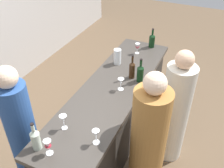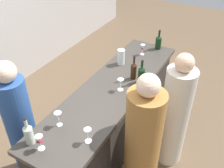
{
  "view_description": "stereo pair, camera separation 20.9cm",
  "coord_description": "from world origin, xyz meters",
  "px_view_note": "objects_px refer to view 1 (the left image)",
  "views": [
    {
      "loc": [
        -2.16,
        -0.99,
        2.7
      ],
      "look_at": [
        0.0,
        0.0,
        0.99
      ],
      "focal_mm": 41.66,
      "sensor_mm": 36.0,
      "label": 1
    },
    {
      "loc": [
        -2.06,
        -1.17,
        2.7
      ],
      "look_at": [
        0.0,
        0.0,
        0.99
      ],
      "focal_mm": 41.66,
      "sensor_mm": 36.0,
      "label": 2
    }
  ],
  "objects_px": {
    "wine_bottle_leftmost_clear_pale": "(36,139)",
    "person_right_guest": "(22,132)",
    "wine_glass_near_right": "(137,47)",
    "water_pitcher": "(117,57)",
    "wine_glass_near_center": "(121,82)",
    "wine_bottle_second_left_dark_green": "(140,73)",
    "wine_glass_near_left": "(96,134)",
    "person_center_guest": "(148,144)",
    "wine_glass_far_center": "(63,119)",
    "wine_bottle_center_amber_brown": "(132,69)",
    "wine_glass_far_left": "(48,145)",
    "wine_bottle_second_right_dark_green": "(152,40)",
    "person_left_guest": "(175,112)"
  },
  "relations": [
    {
      "from": "wine_bottle_second_right_dark_green",
      "to": "wine_glass_near_right",
      "type": "xyz_separation_m",
      "value": [
        -0.27,
        0.12,
        -0.01
      ]
    },
    {
      "from": "water_pitcher",
      "to": "person_center_guest",
      "type": "relative_size",
      "value": 0.13
    },
    {
      "from": "wine_bottle_leftmost_clear_pale",
      "to": "person_right_guest",
      "type": "relative_size",
      "value": 0.19
    },
    {
      "from": "water_pitcher",
      "to": "person_left_guest",
      "type": "height_order",
      "value": "person_left_guest"
    },
    {
      "from": "wine_bottle_center_amber_brown",
      "to": "wine_glass_near_right",
      "type": "relative_size",
      "value": 2.02
    },
    {
      "from": "wine_bottle_second_right_dark_green",
      "to": "water_pitcher",
      "type": "distance_m",
      "value": 0.68
    },
    {
      "from": "person_center_guest",
      "to": "person_right_guest",
      "type": "relative_size",
      "value": 1.03
    },
    {
      "from": "wine_glass_near_right",
      "to": "wine_glass_near_center",
      "type": "bearing_deg",
      "value": -172.04
    },
    {
      "from": "wine_glass_near_left",
      "to": "wine_glass_far_center",
      "type": "bearing_deg",
      "value": 84.53
    },
    {
      "from": "wine_glass_near_right",
      "to": "water_pitcher",
      "type": "xyz_separation_m",
      "value": [
        -0.36,
        0.14,
        0.0
      ]
    },
    {
      "from": "wine_glass_near_center",
      "to": "person_left_guest",
      "type": "bearing_deg",
      "value": -75.51
    },
    {
      "from": "wine_glass_far_center",
      "to": "wine_glass_near_right",
      "type": "bearing_deg",
      "value": -4.25
    },
    {
      "from": "wine_bottle_second_left_dark_green",
      "to": "wine_bottle_center_amber_brown",
      "type": "bearing_deg",
      "value": 75.76
    },
    {
      "from": "wine_glass_near_center",
      "to": "water_pitcher",
      "type": "xyz_separation_m",
      "value": [
        0.5,
        0.26,
        -0.0
      ]
    },
    {
      "from": "wine_bottle_leftmost_clear_pale",
      "to": "wine_bottle_second_right_dark_green",
      "type": "height_order",
      "value": "wine_bottle_leftmost_clear_pale"
    },
    {
      "from": "wine_glass_near_left",
      "to": "person_right_guest",
      "type": "distance_m",
      "value": 0.93
    },
    {
      "from": "wine_bottle_center_amber_brown",
      "to": "wine_glass_near_center",
      "type": "xyz_separation_m",
      "value": [
        -0.27,
        0.03,
        -0.01
      ]
    },
    {
      "from": "wine_bottle_second_left_dark_green",
      "to": "wine_glass_near_center",
      "type": "relative_size",
      "value": 2.08
    },
    {
      "from": "wine_bottle_leftmost_clear_pale",
      "to": "person_right_guest",
      "type": "height_order",
      "value": "person_right_guest"
    },
    {
      "from": "wine_glass_near_center",
      "to": "person_left_guest",
      "type": "relative_size",
      "value": 0.1
    },
    {
      "from": "wine_bottle_second_left_dark_green",
      "to": "wine_glass_far_left",
      "type": "bearing_deg",
      "value": 165.88
    },
    {
      "from": "wine_glass_near_right",
      "to": "water_pitcher",
      "type": "distance_m",
      "value": 0.39
    },
    {
      "from": "wine_glass_near_left",
      "to": "wine_glass_near_right",
      "type": "bearing_deg",
      "value": 7.89
    },
    {
      "from": "water_pitcher",
      "to": "wine_bottle_second_left_dark_green",
      "type": "bearing_deg",
      "value": -122.47
    },
    {
      "from": "wine_glass_near_right",
      "to": "person_center_guest",
      "type": "distance_m",
      "value": 1.48
    },
    {
      "from": "wine_bottle_second_left_dark_green",
      "to": "wine_glass_far_center",
      "type": "relative_size",
      "value": 1.91
    },
    {
      "from": "wine_glass_near_center",
      "to": "wine_bottle_second_right_dark_green",
      "type": "bearing_deg",
      "value": -0.14
    },
    {
      "from": "person_left_guest",
      "to": "wine_glass_near_center",
      "type": "bearing_deg",
      "value": 15.73
    },
    {
      "from": "wine_glass_near_left",
      "to": "person_left_guest",
      "type": "relative_size",
      "value": 0.1
    },
    {
      "from": "wine_bottle_leftmost_clear_pale",
      "to": "wine_bottle_second_left_dark_green",
      "type": "height_order",
      "value": "wine_bottle_second_left_dark_green"
    },
    {
      "from": "wine_glass_far_left",
      "to": "wine_glass_far_center",
      "type": "xyz_separation_m",
      "value": [
        0.3,
        0.05,
        0.01
      ]
    },
    {
      "from": "person_left_guest",
      "to": "person_center_guest",
      "type": "bearing_deg",
      "value": 79.35
    },
    {
      "from": "wine_bottle_leftmost_clear_pale",
      "to": "wine_bottle_center_amber_brown",
      "type": "xyz_separation_m",
      "value": [
        1.35,
        -0.35,
        0.01
      ]
    },
    {
      "from": "person_left_guest",
      "to": "water_pitcher",
      "type": "bearing_deg",
      "value": -20.03
    },
    {
      "from": "wine_glass_near_right",
      "to": "water_pitcher",
      "type": "bearing_deg",
      "value": 158.9
    },
    {
      "from": "wine_bottle_second_right_dark_green",
      "to": "water_pitcher",
      "type": "relative_size",
      "value": 1.38
    },
    {
      "from": "wine_glass_near_right",
      "to": "wine_glass_far_left",
      "type": "bearing_deg",
      "value": 177.8
    },
    {
      "from": "wine_bottle_center_amber_brown",
      "to": "wine_glass_near_right",
      "type": "bearing_deg",
      "value": 14.02
    },
    {
      "from": "wine_bottle_leftmost_clear_pale",
      "to": "person_right_guest",
      "type": "bearing_deg",
      "value": 61.13
    },
    {
      "from": "wine_glass_far_left",
      "to": "person_center_guest",
      "type": "height_order",
      "value": "person_center_guest"
    },
    {
      "from": "wine_bottle_second_left_dark_green",
      "to": "wine_glass_near_right",
      "type": "distance_m",
      "value": 0.67
    },
    {
      "from": "wine_bottle_center_amber_brown",
      "to": "person_right_guest",
      "type": "xyz_separation_m",
      "value": [
        -1.11,
        0.79,
        -0.34
      ]
    },
    {
      "from": "wine_bottle_leftmost_clear_pale",
      "to": "person_left_guest",
      "type": "bearing_deg",
      "value": -37.26
    },
    {
      "from": "wine_bottle_second_left_dark_green",
      "to": "wine_bottle_second_right_dark_green",
      "type": "relative_size",
      "value": 1.06
    },
    {
      "from": "wine_glass_near_center",
      "to": "wine_glass_near_right",
      "type": "distance_m",
      "value": 0.87
    },
    {
      "from": "wine_bottle_center_amber_brown",
      "to": "person_center_guest",
      "type": "height_order",
      "value": "person_center_guest"
    },
    {
      "from": "wine_glass_near_center",
      "to": "water_pitcher",
      "type": "distance_m",
      "value": 0.56
    },
    {
      "from": "wine_glass_far_center",
      "to": "person_left_guest",
      "type": "bearing_deg",
      "value": -42.43
    },
    {
      "from": "wine_glass_near_right",
      "to": "wine_glass_far_center",
      "type": "distance_m",
      "value": 1.64
    },
    {
      "from": "wine_bottle_second_left_dark_green",
      "to": "wine_glass_far_left",
      "type": "xyz_separation_m",
      "value": [
        -1.33,
        0.33,
        -0.01
      ]
    }
  ]
}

